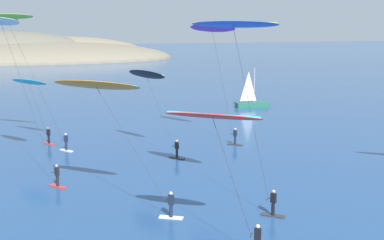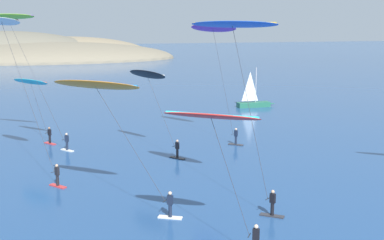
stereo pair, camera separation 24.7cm
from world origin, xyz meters
name	(u,v)px [view 1 (the left image)]	position (x,y,z in m)	size (l,w,h in m)	color
headland_island	(34,58)	(-15.18, 173.53, 0.00)	(95.52, 59.93, 19.47)	#84755B
sailboat_near	(254,102)	(15.72, 53.86, 0.64)	(5.90, 1.52, 5.70)	#23664C
kitesurfer_lime	(11,27)	(-16.08, 39.71, 11.46)	(8.10, 6.73, 12.79)	silver
kitesurfer_cyan	(31,87)	(-14.67, 41.30, 5.56)	(4.15, 4.84, 6.48)	red
kitesurfer_blue	(236,37)	(-2.15, 18.62, 10.96)	(4.86, 6.29, 11.99)	#2D2D33
kitesurfer_purple	(214,36)	(2.85, 36.12, 10.65)	(4.31, 6.12, 11.87)	#2D2D33
kitesurfer_red	(216,126)	(-5.46, 13.07, 6.65)	(5.09, 4.35, 7.47)	yellow
kitesurfer_black	(149,81)	(-4.25, 33.87, 6.65)	(4.17, 6.68, 7.72)	#2D2D33
kitesurfer_white	(6,35)	(-16.05, 30.34, 10.91)	(5.84, 7.86, 12.34)	red
kitesurfer_orange	(100,92)	(-10.24, 20.96, 7.53)	(7.52, 6.58, 8.41)	silver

